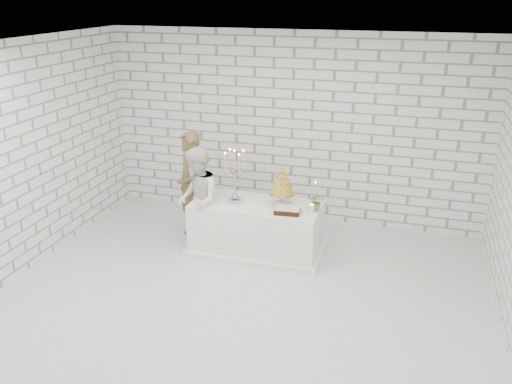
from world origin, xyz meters
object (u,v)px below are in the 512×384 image
groom (190,186)px  croquembouche (282,186)px  bride (198,200)px  candelabra (235,176)px  cake_table (256,228)px

groom → croquembouche: bearing=47.0°
bride → candelabra: bearing=82.2°
bride → candelabra: size_ratio=1.99×
croquembouche → bride: bearing=-168.9°
cake_table → croquembouche: croquembouche is taller
cake_table → groom: bearing=171.0°
cake_table → candelabra: candelabra is taller
candelabra → croquembouche: 0.67m
cake_table → bride: (-0.81, -0.16, 0.40)m
bride → croquembouche: bearing=77.9°
bride → croquembouche: bride is taller
croquembouche → candelabra: bearing=-172.5°
cake_table → groom: groom is taller
groom → bride: 0.42m
groom → bride: bearing=-1.7°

